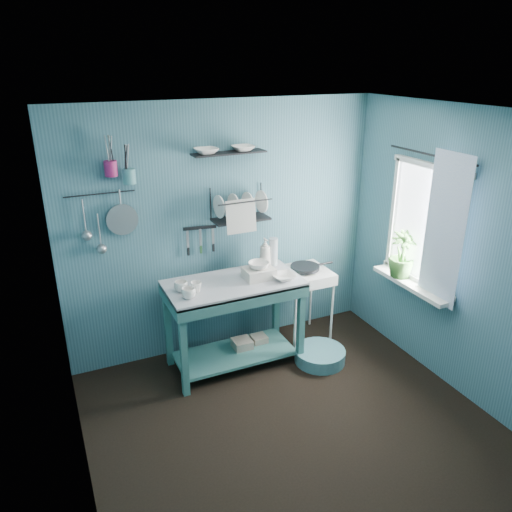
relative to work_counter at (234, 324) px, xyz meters
name	(u,v)px	position (x,y,z in m)	size (l,w,h in m)	color
floor	(293,426)	(0.10, -1.04, -0.45)	(3.20, 3.20, 0.00)	black
ceiling	(304,114)	(0.10, -1.04, 2.05)	(3.20, 3.20, 0.00)	silver
wall_back	(224,230)	(0.10, 0.46, 0.80)	(3.20, 3.20, 0.00)	#36616F
wall_front	(448,413)	(0.10, -2.54, 0.80)	(3.20, 3.20, 0.00)	#36616F
wall_left	(68,336)	(-1.50, -1.04, 0.80)	(3.00, 3.00, 0.00)	#36616F
wall_right	(461,256)	(1.70, -1.04, 0.80)	(3.00, 3.00, 0.00)	#36616F
work_counter	(234,324)	(0.00, 0.00, 0.00)	(1.27, 0.63, 0.90)	#326965
mug_left	(189,293)	(-0.48, -0.16, 0.50)	(0.12, 0.12, 0.10)	white
mug_mid	(196,287)	(-0.38, -0.06, 0.50)	(0.10, 0.10, 0.09)	white
mug_right	(181,286)	(-0.50, 0.00, 0.50)	(0.12, 0.12, 0.10)	white
wash_tub	(259,273)	(0.25, -0.02, 0.50)	(0.28, 0.22, 0.10)	beige
tub_bowl	(259,265)	(0.25, -0.02, 0.58)	(0.20, 0.20, 0.06)	white
soap_bottle	(265,253)	(0.42, 0.20, 0.60)	(0.12, 0.12, 0.30)	beige
water_bottle	(273,252)	(0.52, 0.22, 0.59)	(0.09, 0.09, 0.28)	#A7B2BA
counter_bowl	(284,277)	(0.45, -0.15, 0.48)	(0.22, 0.22, 0.05)	white
hotplate_stand	(303,305)	(0.86, 0.16, -0.05)	(0.50, 0.50, 0.79)	white
frying_pan	(305,267)	(0.86, 0.16, 0.38)	(0.30, 0.30, 0.04)	black
knife_strip	(200,228)	(-0.17, 0.43, 0.87)	(0.32, 0.02, 0.03)	black
dish_rack	(241,204)	(0.22, 0.33, 1.08)	(0.55, 0.24, 0.32)	black
upper_shelf	(229,153)	(0.12, 0.36, 1.57)	(0.70, 0.18, 0.01)	black
shelf_bowl_left	(206,152)	(-0.10, 0.36, 1.60)	(0.21, 0.21, 0.05)	white
shelf_bowl_right	(243,146)	(0.26, 0.36, 1.63)	(0.21, 0.21, 0.05)	white
utensil_cup_magenta	(111,168)	(-0.94, 0.38, 1.52)	(0.11, 0.11, 0.13)	#941B55
utensil_cup_teal	(129,176)	(-0.80, 0.38, 1.44)	(0.11, 0.11, 0.13)	teal
colander	(122,220)	(-0.89, 0.41, 1.05)	(0.28, 0.28, 0.03)	#96999E
ladle_outer	(84,216)	(-1.20, 0.42, 1.12)	(0.01, 0.01, 0.30)	#96999E
ladle_inner	(99,230)	(-1.09, 0.42, 0.98)	(0.01, 0.01, 0.30)	#96999E
hook_rail	(100,194)	(-1.05, 0.43, 1.30)	(0.01, 0.01, 0.60)	black
window_glass	(425,225)	(1.68, -0.59, 0.95)	(1.10, 1.10, 0.00)	white
windowsill	(410,285)	(1.60, -0.59, 0.36)	(0.16, 0.95, 0.04)	white
curtain	(444,230)	(1.62, -0.89, 1.00)	(1.35, 1.35, 0.00)	white
curtain_rod	(430,155)	(1.64, -0.59, 1.60)	(0.02, 0.02, 1.05)	black
potted_plant	(402,255)	(1.60, -0.42, 0.61)	(0.26, 0.26, 0.46)	#3C712D
storage_tin_large	(242,349)	(0.10, 0.05, -0.34)	(0.18, 0.18, 0.22)	gray
storage_tin_small	(259,344)	(0.30, 0.08, -0.35)	(0.15, 0.15, 0.20)	gray
floor_basin	(320,355)	(0.79, -0.31, -0.38)	(0.51, 0.51, 0.13)	teal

